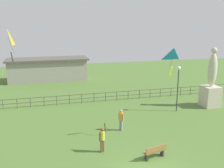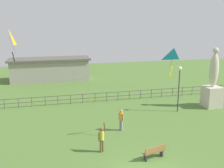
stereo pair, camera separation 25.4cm
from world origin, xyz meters
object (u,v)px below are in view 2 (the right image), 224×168
park_bench (154,151)px  kite_0 (174,56)px  statue_monument (212,88)px  kite_1 (9,38)px  person_0 (102,138)px  lamppost (179,79)px  person_1 (121,118)px

park_bench → kite_0: bearing=47.0°
statue_monument → kite_1: kite_1 is taller
person_0 → kite_0: kite_0 is taller
lamppost → kite_1: bearing=163.7°
kite_1 → kite_0: bearing=-40.2°
person_1 → kite_0: 6.18m
person_1 → kite_1: 12.44m
statue_monument → lamppost: 4.08m
statue_monument → park_bench: bearing=-139.8°
lamppost → kite_0: kite_0 is taller
lamppost → person_0: bearing=-145.2°
kite_1 → lamppost: bearing=-16.3°
kite_0 → kite_1: (-11.26, 9.52, 0.82)m
person_1 → kite_1: kite_1 is taller
person_1 → statue_monument: bearing=18.3°
park_bench → person_1: bearing=99.5°
lamppost → person_1: 7.27m
lamppost → person_0: 10.52m
park_bench → kite_1: 16.17m
park_bench → person_0: person_0 is taller
statue_monument → kite_0: size_ratio=2.84×
park_bench → statue_monument: bearing=40.2°
lamppost → park_bench: (-5.55, -7.49, -2.64)m
lamppost → person_0: size_ratio=2.20×
person_0 → kite_1: kite_1 is taller
statue_monument → lamppost: bearing=-172.9°
park_bench → person_0: bearing=151.0°
statue_monument → kite_1: bearing=168.4°
lamppost → park_bench: 9.69m
statue_monument → kite_0: 10.08m
lamppost → kite_1: 15.72m
person_0 → kite_1: 13.25m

